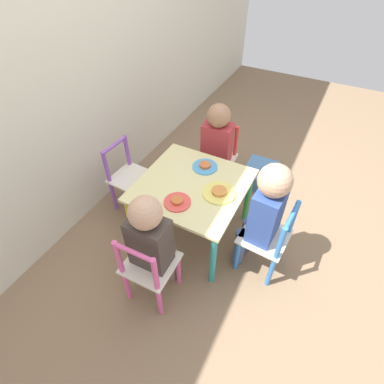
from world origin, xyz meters
name	(u,v)px	position (x,y,z in m)	size (l,w,h in m)	color
ground_plane	(192,231)	(0.00, 0.00, 0.00)	(6.00, 6.00, 0.00)	#7F664C
house_wall	(47,4)	(0.00, 0.80, 1.30)	(6.00, 0.06, 2.60)	beige
kids_table	(192,191)	(0.00, 0.00, 0.39)	(0.63, 0.63, 0.45)	beige
chair_blue	(268,240)	(-0.04, -0.51, 0.26)	(0.28, 0.28, 0.52)	silver
chair_pink	(149,268)	(-0.51, -0.01, 0.26)	(0.27, 0.27, 0.52)	silver
chair_red	(217,160)	(0.51, 0.05, 0.26)	(0.28, 0.28, 0.52)	silver
chair_purple	(130,179)	(0.03, 0.51, 0.26)	(0.27, 0.27, 0.52)	silver
child_front	(264,210)	(-0.03, -0.45, 0.47)	(0.21, 0.22, 0.78)	#4C608E
child_left	(152,239)	(-0.45, -0.01, 0.44)	(0.22, 0.20, 0.73)	#7A6B5B
child_right	(216,144)	(0.45, 0.04, 0.44)	(0.22, 0.21, 0.73)	#4C608E
plate_front	(219,192)	(0.00, -0.18, 0.45)	(0.19, 0.19, 0.03)	#EADB66
plate_left	(177,202)	(-0.18, 0.00, 0.45)	(0.15, 0.15, 0.03)	#E54C47
plate_right	(205,166)	(0.18, 0.00, 0.45)	(0.16, 0.16, 0.03)	#4C9EE0
storage_bin	(259,174)	(0.73, -0.24, 0.07)	(0.30, 0.24, 0.13)	#4C7FB7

